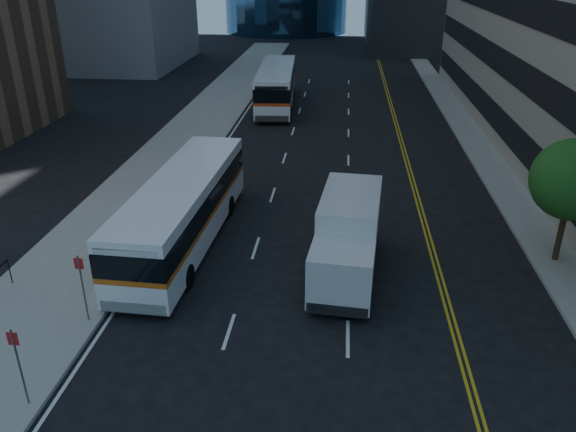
# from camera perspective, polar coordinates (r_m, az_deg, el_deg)

# --- Properties ---
(ground) EXTENTS (160.00, 160.00, 0.00)m
(ground) POSITION_cam_1_polar(r_m,az_deg,el_deg) (17.56, 4.39, -16.14)
(ground) COLOR black
(ground) RESTS_ON ground
(sidewalk_west) EXTENTS (5.00, 90.00, 0.15)m
(sidewalk_west) POSITION_cam_1_polar(r_m,az_deg,el_deg) (41.30, -9.44, 8.48)
(sidewalk_west) COLOR gray
(sidewalk_west) RESTS_ON ground
(sidewalk_east) EXTENTS (2.00, 90.00, 0.15)m
(sidewalk_east) POSITION_cam_1_polar(r_m,az_deg,el_deg) (40.94, 18.24, 7.41)
(sidewalk_east) COLOR gray
(sidewalk_east) RESTS_ON ground
(street_tree) EXTENTS (3.20, 3.20, 5.10)m
(street_tree) POSITION_cam_1_polar(r_m,az_deg,el_deg) (24.39, 26.94, 3.29)
(street_tree) COLOR #332114
(street_tree) RESTS_ON sidewalk_east
(bus_front) EXTENTS (3.10, 11.99, 3.07)m
(bus_front) POSITION_cam_1_polar(r_m,az_deg,el_deg) (24.47, -10.54, 0.75)
(bus_front) COLOR white
(bus_front) RESTS_ON ground
(bus_rear) EXTENTS (3.47, 12.69, 3.24)m
(bus_rear) POSITION_cam_1_polar(r_m,az_deg,el_deg) (47.94, -1.18, 13.15)
(bus_rear) COLOR white
(bus_rear) RESTS_ON ground
(box_truck) EXTENTS (2.81, 6.67, 3.11)m
(box_truck) POSITION_cam_1_polar(r_m,az_deg,el_deg) (21.80, 6.07, -2.18)
(box_truck) COLOR silver
(box_truck) RESTS_ON ground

